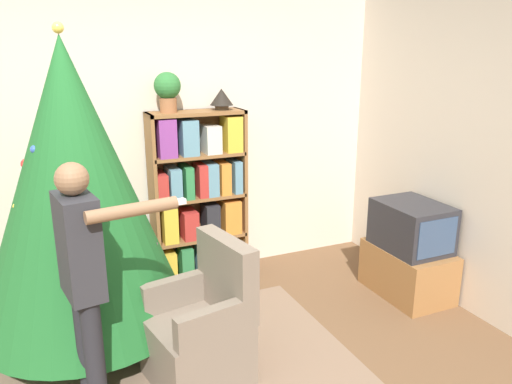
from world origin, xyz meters
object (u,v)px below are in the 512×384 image
at_px(television, 412,226).
at_px(potted_plant, 168,89).
at_px(christmas_tree, 75,187).
at_px(table_lamp, 222,98).
at_px(armchair, 202,332).
at_px(standing_person, 84,273).
at_px(bookshelf, 198,198).

distance_m(television, potted_plant, 2.32).
height_order(television, christmas_tree, christmas_tree).
bearing_deg(table_lamp, armchair, -115.69).
distance_m(christmas_tree, armchair, 1.26).
bearing_deg(table_lamp, television, -38.72).
bearing_deg(standing_person, table_lamp, 128.18).
distance_m(bookshelf, table_lamp, 0.90).
bearing_deg(bookshelf, television, -33.76).
height_order(television, potted_plant, potted_plant).
height_order(armchair, potted_plant, potted_plant).
xyz_separation_m(christmas_tree, table_lamp, (1.30, 0.72, 0.46)).
xyz_separation_m(christmas_tree, standing_person, (-0.04, -0.72, -0.30)).
height_order(christmas_tree, table_lamp, christmas_tree).
bearing_deg(christmas_tree, standing_person, -93.35).
distance_m(christmas_tree, table_lamp, 1.56).
bearing_deg(bookshelf, armchair, -107.24).
bearing_deg(standing_person, armchair, 84.87).
height_order(christmas_tree, potted_plant, christmas_tree).
height_order(armchair, standing_person, standing_person).
distance_m(bookshelf, armchair, 1.53).
height_order(bookshelf, table_lamp, table_lamp).
xyz_separation_m(television, armchair, (-1.96, -0.37, -0.30)).
relative_size(christmas_tree, table_lamp, 11.05).
height_order(bookshelf, television, bookshelf).
relative_size(bookshelf, armchair, 1.67).
distance_m(armchair, standing_person, 0.88).
distance_m(television, table_lamp, 1.94).
xyz_separation_m(television, table_lamp, (-1.29, 1.04, 1.02)).
bearing_deg(armchair, table_lamp, 143.69).
bearing_deg(bookshelf, potted_plant, 177.45).
bearing_deg(potted_plant, standing_person, -121.22).
xyz_separation_m(bookshelf, television, (1.53, -1.02, -0.16)).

